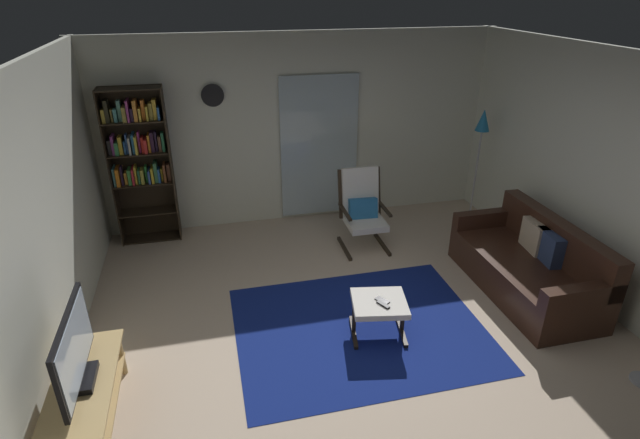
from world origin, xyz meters
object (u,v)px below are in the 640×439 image
object	(u,v)px
leather_sofa	(529,267)
cell_phone	(382,300)
wall_clock	(213,95)
tv_remote	(383,305)
tv_stand	(86,397)
ottoman	(379,307)
bookshelf_near_tv	(139,156)
lounge_armchair	(362,207)
television	(75,352)
floor_lamp_by_shelf	(482,133)

from	to	relation	value
leather_sofa	cell_phone	size ratio (longest dim) A/B	13.26
wall_clock	leather_sofa	bearing A→B (deg)	-37.38
leather_sofa	tv_remote	distance (m)	1.93
tv_remote	wall_clock	distance (m)	3.49
tv_stand	ottoman	xyz separation A→B (m)	(2.57, 0.55, 0.03)
bookshelf_near_tv	lounge_armchair	world-z (taller)	bookshelf_near_tv
lounge_armchair	tv_remote	bearing A→B (deg)	-101.92
television	bookshelf_near_tv	distance (m)	3.23
tv_stand	wall_clock	size ratio (longest dim) A/B	4.07
bookshelf_near_tv	leather_sofa	size ratio (longest dim) A/B	1.09
bookshelf_near_tv	cell_phone	size ratio (longest dim) A/B	14.50
leather_sofa	tv_stand	bearing A→B (deg)	-168.64
ottoman	floor_lamp_by_shelf	bearing A→B (deg)	44.26
ottoman	tv_stand	bearing A→B (deg)	-167.95
cell_phone	tv_stand	bearing A→B (deg)	160.46
lounge_armchair	wall_clock	world-z (taller)	wall_clock
tv_stand	wall_clock	world-z (taller)	wall_clock
tv_stand	television	distance (m)	0.43
lounge_armchair	bookshelf_near_tv	bearing A→B (deg)	162.84
television	tv_remote	size ratio (longest dim) A/B	6.52
television	leather_sofa	size ratio (longest dim) A/B	0.51
tv_remote	wall_clock	world-z (taller)	wall_clock
ottoman	floor_lamp_by_shelf	world-z (taller)	floor_lamp_by_shelf
lounge_armchair	floor_lamp_by_shelf	xyz separation A→B (m)	(1.73, 0.27, 0.80)
ottoman	wall_clock	xyz separation A→B (m)	(-1.33, 2.81, 1.53)
television	ottoman	distance (m)	2.65
tv_remote	television	bearing A→B (deg)	163.50
bookshelf_near_tv	floor_lamp_by_shelf	bearing A→B (deg)	-7.35
wall_clock	tv_stand	bearing A→B (deg)	-110.32
tv_remote	cell_phone	xyz separation A→B (m)	(0.02, 0.07, -0.00)
cell_phone	floor_lamp_by_shelf	xyz separation A→B (m)	(2.11, 2.09, 0.94)
ottoman	tv_remote	world-z (taller)	tv_remote
leather_sofa	ottoman	distance (m)	1.92
floor_lamp_by_shelf	tv_stand	bearing A→B (deg)	-150.80
television	bookshelf_near_tv	world-z (taller)	bookshelf_near_tv
lounge_armchair	wall_clock	distance (m)	2.39
television	lounge_armchair	size ratio (longest dim) A/B	0.92
bookshelf_near_tv	wall_clock	distance (m)	1.21
cell_phone	ottoman	bearing A→B (deg)	130.97
lounge_armchair	tv_remote	size ratio (longest dim) A/B	7.10
leather_sofa	wall_clock	xyz separation A→B (m)	(-3.22, 2.46, 1.55)
lounge_armchair	ottoman	distance (m)	1.87
leather_sofa	floor_lamp_by_shelf	bearing A→B (deg)	81.99
lounge_armchair	cell_phone	world-z (taller)	lounge_armchair
cell_phone	floor_lamp_by_shelf	bearing A→B (deg)	13.38
cell_phone	wall_clock	size ratio (longest dim) A/B	0.48
television	floor_lamp_by_shelf	world-z (taller)	floor_lamp_by_shelf
television	leather_sofa	xyz separation A→B (m)	(4.46, 0.88, -0.42)
lounge_armchair	wall_clock	xyz separation A→B (m)	(-1.74, 0.99, 1.32)
television	tv_remote	bearing A→B (deg)	10.02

